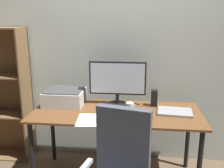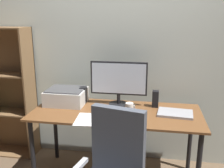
{
  "view_description": "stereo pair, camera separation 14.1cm",
  "coord_description": "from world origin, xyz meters",
  "px_view_note": "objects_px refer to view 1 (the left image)",
  "views": [
    {
      "loc": [
        0.21,
        -2.33,
        1.64
      ],
      "look_at": [
        -0.04,
        0.0,
        1.01
      ],
      "focal_mm": 41.19,
      "sensor_mm": 36.0,
      "label": 1
    },
    {
      "loc": [
        0.35,
        -2.31,
        1.64
      ],
      "look_at": [
        -0.04,
        0.0,
        1.01
      ],
      "focal_mm": 41.19,
      "sensor_mm": 36.0,
      "label": 2
    }
  ],
  "objects_px": {
    "desk": "(116,119)",
    "keyboard": "(114,117)",
    "bookshelf": "(0,95)",
    "monitor": "(118,80)",
    "coffee_mug": "(130,108)",
    "printer": "(65,97)",
    "mouse": "(140,117)",
    "speaker_right": "(154,98)",
    "laptop": "(175,112)",
    "speaker_left": "(82,96)"
  },
  "relations": [
    {
      "from": "desk",
      "to": "speaker_left",
      "type": "bearing_deg",
      "value": 152.83
    },
    {
      "from": "speaker_left",
      "to": "mouse",
      "type": "bearing_deg",
      "value": -30.24
    },
    {
      "from": "laptop",
      "to": "bookshelf",
      "type": "bearing_deg",
      "value": 176.18
    },
    {
      "from": "monitor",
      "to": "speaker_left",
      "type": "xyz_separation_m",
      "value": [
        -0.38,
        -0.01,
        -0.17
      ]
    },
    {
      "from": "printer",
      "to": "monitor",
      "type": "bearing_deg",
      "value": 6.05
    },
    {
      "from": "speaker_left",
      "to": "bookshelf",
      "type": "relative_size",
      "value": 0.11
    },
    {
      "from": "monitor",
      "to": "laptop",
      "type": "height_order",
      "value": "monitor"
    },
    {
      "from": "laptop",
      "to": "speaker_left",
      "type": "relative_size",
      "value": 1.88
    },
    {
      "from": "keyboard",
      "to": "mouse",
      "type": "bearing_deg",
      "value": -1.15
    },
    {
      "from": "desk",
      "to": "printer",
      "type": "height_order",
      "value": "printer"
    },
    {
      "from": "keyboard",
      "to": "speaker_right",
      "type": "distance_m",
      "value": 0.52
    },
    {
      "from": "desk",
      "to": "monitor",
      "type": "height_order",
      "value": "monitor"
    },
    {
      "from": "monitor",
      "to": "laptop",
      "type": "bearing_deg",
      "value": -18.11
    },
    {
      "from": "laptop",
      "to": "speaker_right",
      "type": "relative_size",
      "value": 1.88
    },
    {
      "from": "desk",
      "to": "laptop",
      "type": "xyz_separation_m",
      "value": [
        0.56,
        0.02,
        0.09
      ]
    },
    {
      "from": "printer",
      "to": "bookshelf",
      "type": "distance_m",
      "value": 0.86
    },
    {
      "from": "printer",
      "to": "mouse",
      "type": "bearing_deg",
      "value": -21.44
    },
    {
      "from": "keyboard",
      "to": "coffee_mug",
      "type": "height_order",
      "value": "coffee_mug"
    },
    {
      "from": "printer",
      "to": "bookshelf",
      "type": "bearing_deg",
      "value": 166.65
    },
    {
      "from": "monitor",
      "to": "desk",
      "type": "bearing_deg",
      "value": -88.2
    },
    {
      "from": "monitor",
      "to": "bookshelf",
      "type": "height_order",
      "value": "bookshelf"
    },
    {
      "from": "coffee_mug",
      "to": "speaker_right",
      "type": "relative_size",
      "value": 0.62
    },
    {
      "from": "monitor",
      "to": "coffee_mug",
      "type": "relative_size",
      "value": 5.51
    },
    {
      "from": "laptop",
      "to": "bookshelf",
      "type": "relative_size",
      "value": 0.21
    },
    {
      "from": "desk",
      "to": "keyboard",
      "type": "bearing_deg",
      "value": -92.59
    },
    {
      "from": "monitor",
      "to": "bookshelf",
      "type": "xyz_separation_m",
      "value": [
        -1.38,
        0.14,
        -0.25
      ]
    },
    {
      "from": "monitor",
      "to": "speaker_right",
      "type": "xyz_separation_m",
      "value": [
        0.38,
        -0.01,
        -0.17
      ]
    },
    {
      "from": "speaker_right",
      "to": "desk",
      "type": "bearing_deg",
      "value": -152.03
    },
    {
      "from": "mouse",
      "to": "printer",
      "type": "distance_m",
      "value": 0.84
    },
    {
      "from": "bookshelf",
      "to": "speaker_left",
      "type": "bearing_deg",
      "value": -8.38
    },
    {
      "from": "desk",
      "to": "keyboard",
      "type": "xyz_separation_m",
      "value": [
        -0.01,
        -0.16,
        0.09
      ]
    },
    {
      "from": "keyboard",
      "to": "desk",
      "type": "bearing_deg",
      "value": 86.65
    },
    {
      "from": "desk",
      "to": "printer",
      "type": "xyz_separation_m",
      "value": [
        -0.55,
        0.15,
        0.16
      ]
    },
    {
      "from": "laptop",
      "to": "bookshelf",
      "type": "xyz_separation_m",
      "value": [
        -1.94,
        0.32,
        -0.0
      ]
    },
    {
      "from": "desk",
      "to": "bookshelf",
      "type": "bearing_deg",
      "value": 166.04
    },
    {
      "from": "coffee_mug",
      "to": "speaker_left",
      "type": "distance_m",
      "value": 0.57
    },
    {
      "from": "laptop",
      "to": "printer",
      "type": "bearing_deg",
      "value": 179.14
    },
    {
      "from": "monitor",
      "to": "laptop",
      "type": "relative_size",
      "value": 1.81
    },
    {
      "from": "mouse",
      "to": "bookshelf",
      "type": "xyz_separation_m",
      "value": [
        -1.61,
        0.5,
        -0.01
      ]
    },
    {
      "from": "coffee_mug",
      "to": "speaker_left",
      "type": "bearing_deg",
      "value": 155.91
    },
    {
      "from": "desk",
      "to": "laptop",
      "type": "height_order",
      "value": "laptop"
    },
    {
      "from": "coffee_mug",
      "to": "mouse",
      "type": "bearing_deg",
      "value": -52.68
    },
    {
      "from": "monitor",
      "to": "printer",
      "type": "height_order",
      "value": "monitor"
    },
    {
      "from": "desk",
      "to": "bookshelf",
      "type": "xyz_separation_m",
      "value": [
        -1.38,
        0.34,
        0.09
      ]
    },
    {
      "from": "coffee_mug",
      "to": "bookshelf",
      "type": "distance_m",
      "value": 1.56
    },
    {
      "from": "bookshelf",
      "to": "printer",
      "type": "bearing_deg",
      "value": -13.35
    },
    {
      "from": "printer",
      "to": "desk",
      "type": "bearing_deg",
      "value": -14.88
    },
    {
      "from": "speaker_right",
      "to": "printer",
      "type": "relative_size",
      "value": 0.43
    },
    {
      "from": "coffee_mug",
      "to": "printer",
      "type": "distance_m",
      "value": 0.71
    },
    {
      "from": "mouse",
      "to": "bookshelf",
      "type": "height_order",
      "value": "bookshelf"
    }
  ]
}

